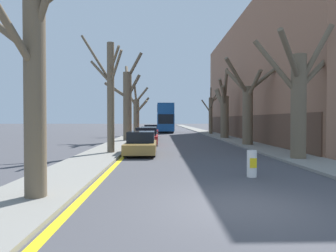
% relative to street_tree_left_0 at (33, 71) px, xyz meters
% --- Properties ---
extents(ground_plane, '(300.00, 300.00, 0.00)m').
position_rel_street_tree_left_0_xyz_m(ground_plane, '(5.12, -0.62, -3.32)').
color(ground_plane, '#424247').
extents(sidewalk_left, '(2.45, 120.00, 0.12)m').
position_rel_street_tree_left_0_xyz_m(sidewalk_left, '(-0.27, 49.38, -3.26)').
color(sidewalk_left, gray).
rests_on(sidewalk_left, ground).
extents(sidewalk_right, '(2.45, 120.00, 0.12)m').
position_rel_street_tree_left_0_xyz_m(sidewalk_right, '(10.51, 49.38, -3.26)').
color(sidewalk_right, gray).
rests_on(sidewalk_right, ground).
extents(building_facade_right, '(10.08, 35.62, 13.20)m').
position_rel_street_tree_left_0_xyz_m(building_facade_right, '(16.73, 25.34, 3.27)').
color(building_facade_right, '#93664C').
rests_on(building_facade_right, ground).
extents(kerb_line_stripe, '(0.24, 120.00, 0.01)m').
position_rel_street_tree_left_0_xyz_m(kerb_line_stripe, '(1.13, 49.38, -3.31)').
color(kerb_line_stripe, yellow).
rests_on(kerb_line_stripe, ground).
extents(street_tree_left_0, '(3.78, 2.87, 7.23)m').
position_rel_street_tree_left_0_xyz_m(street_tree_left_0, '(0.00, 0.00, 0.00)').
color(street_tree_left_0, brown).
rests_on(street_tree_left_0, ground).
extents(street_tree_left_1, '(2.90, 2.20, 7.39)m').
position_rel_street_tree_left_0_xyz_m(street_tree_left_1, '(0.17, 10.53, 0.36)').
color(street_tree_left_1, brown).
rests_on(street_tree_left_1, ground).
extents(street_tree_left_2, '(3.79, 2.89, 8.54)m').
position_rel_street_tree_left_0_xyz_m(street_tree_left_2, '(0.05, 21.29, 0.47)').
color(street_tree_left_2, brown).
rests_on(street_tree_left_2, ground).
extents(street_tree_left_3, '(3.35, 2.68, 6.76)m').
position_rel_street_tree_left_0_xyz_m(street_tree_left_3, '(0.10, 32.08, -0.31)').
color(street_tree_left_3, brown).
rests_on(street_tree_left_3, ground).
extents(street_tree_right_0, '(3.89, 2.80, 6.84)m').
position_rel_street_tree_left_0_xyz_m(street_tree_right_0, '(10.23, 7.48, -0.12)').
color(street_tree_right_0, brown).
rests_on(street_tree_right_0, ground).
extents(street_tree_right_1, '(4.65, 3.95, 6.68)m').
position_rel_street_tree_left_0_xyz_m(street_tree_right_1, '(10.15, 15.85, -0.15)').
color(street_tree_right_1, brown).
rests_on(street_tree_right_1, ground).
extents(street_tree_right_2, '(1.48, 4.62, 7.44)m').
position_rel_street_tree_left_0_xyz_m(street_tree_right_2, '(10.17, 24.95, -0.25)').
color(street_tree_right_2, brown).
rests_on(street_tree_right_2, ground).
extents(street_tree_right_3, '(3.68, 3.85, 6.57)m').
position_rel_street_tree_left_0_xyz_m(street_tree_right_3, '(10.36, 34.28, -0.17)').
color(street_tree_right_3, brown).
rests_on(street_tree_right_3, ground).
extents(double_decker_bus, '(2.60, 10.94, 4.63)m').
position_rel_street_tree_left_0_xyz_m(double_decker_bus, '(4.04, 42.23, -0.70)').
color(double_decker_bus, '#19519E').
rests_on(double_decker_bus, ground).
extents(parked_car_0, '(1.79, 4.45, 1.38)m').
position_rel_street_tree_left_0_xyz_m(parked_car_0, '(2.05, 10.45, -2.67)').
color(parked_car_0, olive).
rests_on(parked_car_0, ground).
extents(parked_car_1, '(1.89, 4.04, 1.44)m').
position_rel_street_tree_left_0_xyz_m(parked_car_1, '(2.05, 17.12, -2.64)').
color(parked_car_1, maroon).
rests_on(parked_car_1, ground).
extents(parked_car_2, '(1.75, 4.10, 1.37)m').
position_rel_street_tree_left_0_xyz_m(parked_car_2, '(2.05, 23.10, -2.67)').
color(parked_car_2, black).
rests_on(parked_car_2, ground).
extents(parked_car_3, '(1.74, 3.96, 1.48)m').
position_rel_street_tree_left_0_xyz_m(parked_car_3, '(2.05, 29.18, -2.63)').
color(parked_car_3, maroon).
rests_on(parked_car_3, ground).
extents(traffic_bollard, '(0.36, 0.37, 0.97)m').
position_rel_street_tree_left_0_xyz_m(traffic_bollard, '(6.54, 3.16, -2.83)').
color(traffic_bollard, white).
rests_on(traffic_bollard, ground).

